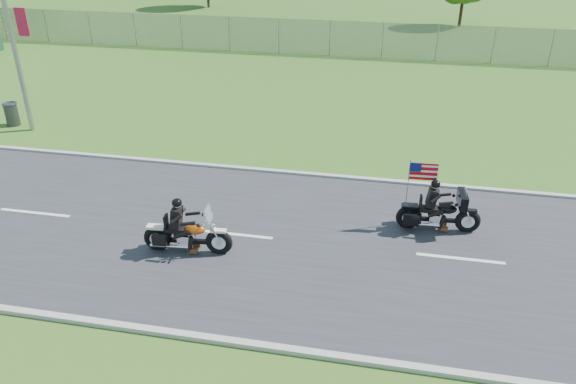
# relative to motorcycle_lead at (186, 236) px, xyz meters

# --- Properties ---
(ground) EXTENTS (420.00, 420.00, 0.00)m
(ground) POSITION_rel_motorcycle_lead_xyz_m (2.94, 1.00, -0.50)
(ground) COLOR #214916
(ground) RESTS_ON ground
(road) EXTENTS (120.00, 8.00, 0.04)m
(road) POSITION_rel_motorcycle_lead_xyz_m (2.94, 1.00, -0.48)
(road) COLOR #28282B
(road) RESTS_ON ground
(curb_north) EXTENTS (120.00, 0.18, 0.12)m
(curb_north) POSITION_rel_motorcycle_lead_xyz_m (2.94, 5.05, -0.45)
(curb_north) COLOR #9E9B93
(curb_north) RESTS_ON ground
(curb_south) EXTENTS (120.00, 0.18, 0.12)m
(curb_south) POSITION_rel_motorcycle_lead_xyz_m (2.94, -3.05, -0.45)
(curb_south) COLOR #9E9B93
(curb_south) RESTS_ON ground
(fence) EXTENTS (60.00, 0.03, 2.00)m
(fence) POSITION_rel_motorcycle_lead_xyz_m (-2.06, 21.00, 0.50)
(fence) COLOR gray
(fence) RESTS_ON ground
(motorcycle_lead) EXTENTS (2.35, 0.69, 1.58)m
(motorcycle_lead) POSITION_rel_motorcycle_lead_xyz_m (0.00, 0.00, 0.00)
(motorcycle_lead) COLOR black
(motorcycle_lead) RESTS_ON ground
(motorcycle_follow) EXTENTS (2.29, 0.76, 1.91)m
(motorcycle_follow) POSITION_rel_motorcycle_lead_xyz_m (6.39, 2.36, 0.03)
(motorcycle_follow) COLOR black
(motorcycle_follow) RESTS_ON ground
(trash_can) EXTENTS (0.67, 0.67, 0.90)m
(trash_can) POSITION_rel_motorcycle_lead_xyz_m (-10.11, 7.34, -0.05)
(trash_can) COLOR #3E3E44
(trash_can) RESTS_ON ground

